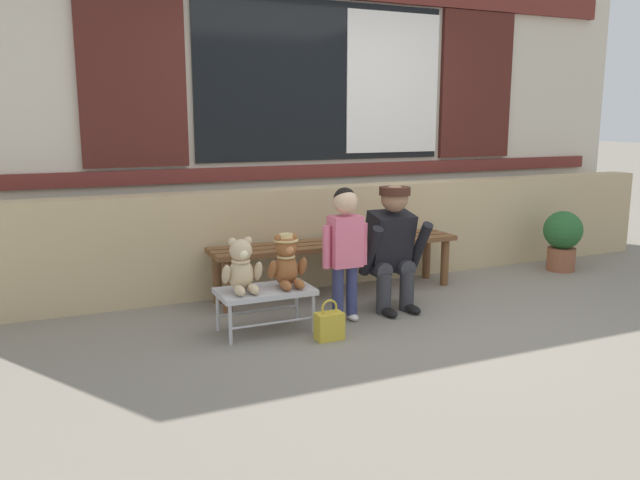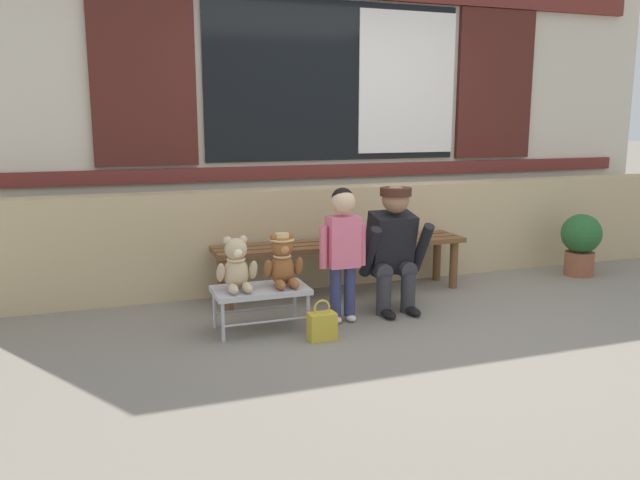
% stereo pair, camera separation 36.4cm
% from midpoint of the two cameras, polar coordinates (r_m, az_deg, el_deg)
% --- Properties ---
extents(ground_plane, '(60.00, 60.00, 0.00)m').
position_cam_midpoint_polar(ground_plane, '(4.51, 12.22, -7.89)').
color(ground_plane, gray).
extents(brick_low_wall, '(6.77, 0.25, 0.85)m').
position_cam_midpoint_polar(brick_low_wall, '(5.63, 4.73, 0.52)').
color(brick_low_wall, tan).
rests_on(brick_low_wall, ground).
extents(shop_facade, '(6.91, 0.26, 3.73)m').
position_cam_midpoint_polar(shop_facade, '(6.03, 2.89, 14.98)').
color(shop_facade, beige).
rests_on(shop_facade, ground).
extents(wooden_bench_long, '(2.10, 0.40, 0.44)m').
position_cam_midpoint_polar(wooden_bench_long, '(5.21, 3.96, -0.89)').
color(wooden_bench_long, brown).
rests_on(wooden_bench_long, ground).
extents(small_display_bench, '(0.64, 0.36, 0.30)m').
position_cam_midpoint_polar(small_display_bench, '(4.34, -2.94, -4.72)').
color(small_display_bench, '#BCBCC1').
rests_on(small_display_bench, ground).
extents(teddy_bear_plain, '(0.28, 0.26, 0.36)m').
position_cam_midpoint_polar(teddy_bear_plain, '(4.25, -5.04, -2.34)').
color(teddy_bear_plain, '#CCB289').
rests_on(teddy_bear_plain, small_display_bench).
extents(teddy_bear_with_hat, '(0.28, 0.27, 0.36)m').
position_cam_midpoint_polar(teddy_bear_with_hat, '(4.34, -0.95, -1.90)').
color(teddy_bear_with_hat, '#93562D').
rests_on(teddy_bear_with_hat, small_display_bench).
extents(child_standing, '(0.35, 0.18, 0.96)m').
position_cam_midpoint_polar(child_standing, '(4.47, 4.39, -0.01)').
color(child_standing, navy).
rests_on(child_standing, ground).
extents(adult_crouching, '(0.50, 0.49, 0.95)m').
position_cam_midpoint_polar(adult_crouching, '(4.79, 8.71, -0.72)').
color(adult_crouching, '#333338').
rests_on(adult_crouching, ground).
extents(handbag_on_ground, '(0.18, 0.11, 0.27)m').
position_cam_midpoint_polar(handbag_on_ground, '(4.21, 2.68, -7.65)').
color(handbag_on_ground, gold).
rests_on(handbag_on_ground, ground).
extents(potted_plant, '(0.36, 0.36, 0.57)m').
position_cam_midpoint_polar(potted_plant, '(6.38, 23.79, -0.08)').
color(potted_plant, brown).
rests_on(potted_plant, ground).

